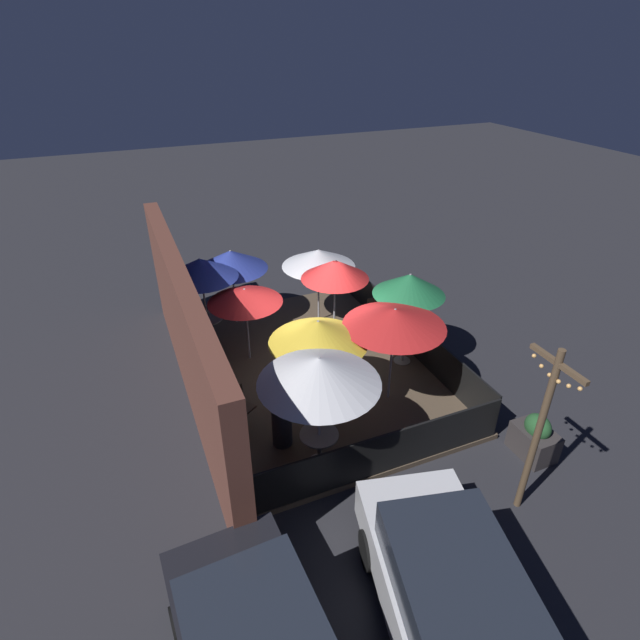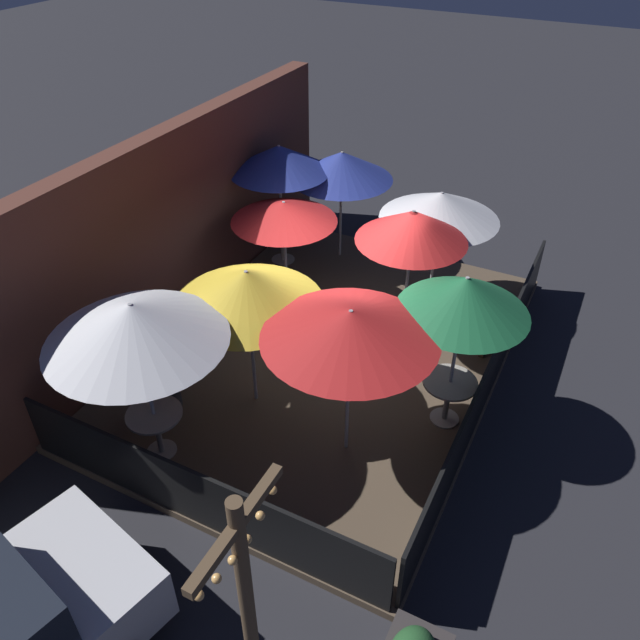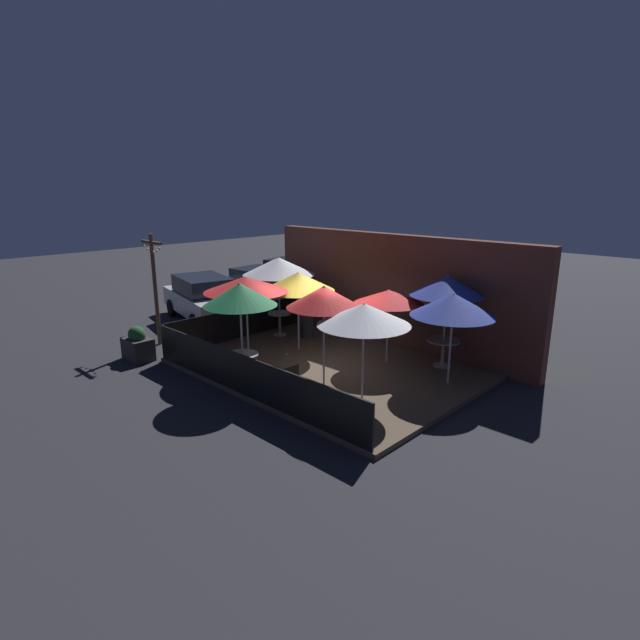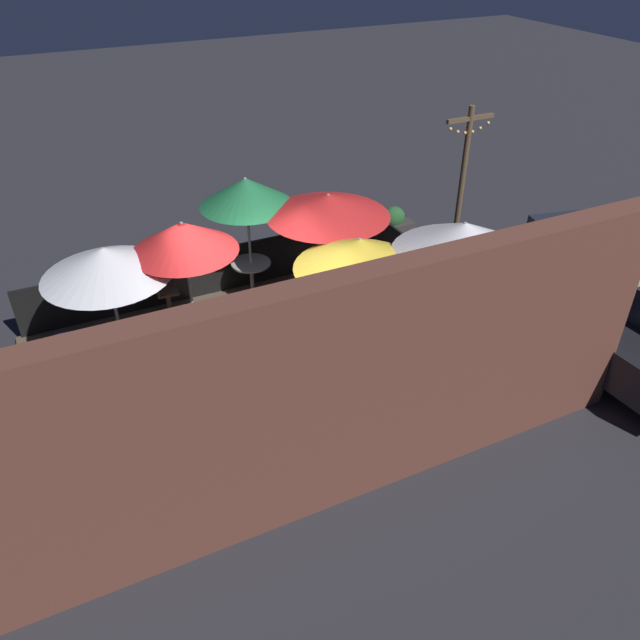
% 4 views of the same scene
% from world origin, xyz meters
% --- Properties ---
extents(ground_plane, '(60.00, 60.00, 0.00)m').
position_xyz_m(ground_plane, '(0.00, 0.00, 0.00)').
color(ground_plane, '#26262B').
extents(patio_deck, '(7.55, 5.40, 0.12)m').
position_xyz_m(patio_deck, '(0.00, 0.00, 0.06)').
color(patio_deck, brown).
rests_on(patio_deck, ground_plane).
extents(building_wall, '(9.15, 0.36, 3.40)m').
position_xyz_m(building_wall, '(0.00, 2.93, 1.70)').
color(building_wall, brown).
rests_on(building_wall, ground_plane).
extents(fence_front, '(7.35, 0.05, 0.95)m').
position_xyz_m(fence_front, '(0.00, -2.66, 0.59)').
color(fence_front, black).
rests_on(fence_front, patio_deck).
extents(fence_side_left, '(0.05, 5.20, 0.95)m').
position_xyz_m(fence_side_left, '(-3.73, 0.00, 0.59)').
color(fence_side_left, black).
rests_on(fence_side_left, patio_deck).
extents(patio_umbrella_0, '(1.89, 1.89, 2.43)m').
position_xyz_m(patio_umbrella_0, '(2.24, 2.14, 2.29)').
color(patio_umbrella_0, '#B2B2B7').
rests_on(patio_umbrella_0, patio_deck).
extents(patio_umbrella_1, '(2.23, 2.23, 2.49)m').
position_xyz_m(patio_umbrella_1, '(-3.03, 1.08, 2.34)').
color(patio_umbrella_1, '#B2B2B7').
rests_on(patio_umbrella_1, patio_deck).
extents(patio_umbrella_2, '(1.73, 1.73, 2.46)m').
position_xyz_m(patio_umbrella_2, '(-0.64, -2.22, 2.31)').
color(patio_umbrella_2, '#B2B2B7').
rests_on(patio_umbrella_2, patio_deck).
extents(patio_umbrella_3, '(2.03, 2.03, 2.22)m').
position_xyz_m(patio_umbrella_3, '(2.10, -1.03, 2.10)').
color(patio_umbrella_3, '#B2B2B7').
rests_on(patio_umbrella_3, patio_deck).
extents(patio_umbrella_4, '(1.74, 1.74, 2.42)m').
position_xyz_m(patio_umbrella_4, '(0.87, -0.97, 2.28)').
color(patio_umbrella_4, '#B2B2B7').
rests_on(patio_umbrella_4, patio_deck).
extents(patio_umbrella_5, '(1.84, 1.84, 2.00)m').
position_xyz_m(patio_umbrella_5, '(1.00, 1.35, 1.94)').
color(patio_umbrella_5, '#B2B2B7').
rests_on(patio_umbrella_5, patio_deck).
extents(patio_umbrella_6, '(1.99, 1.99, 2.22)m').
position_xyz_m(patio_umbrella_6, '(2.96, 1.20, 2.07)').
color(patio_umbrella_6, '#B2B2B7').
rests_on(patio_umbrella_6, patio_deck).
extents(patio_umbrella_7, '(2.09, 2.09, 2.27)m').
position_xyz_m(patio_umbrella_7, '(-1.52, 0.48, 2.14)').
color(patio_umbrella_7, '#B2B2B7').
rests_on(patio_umbrella_7, patio_deck).
extents(patio_umbrella_8, '(2.22, 2.22, 2.34)m').
position_xyz_m(patio_umbrella_8, '(-1.79, -1.16, 2.25)').
color(patio_umbrella_8, '#B2B2B7').
rests_on(patio_umbrella_8, patio_deck).
extents(dining_table_0, '(0.86, 0.86, 0.73)m').
position_xyz_m(dining_table_0, '(2.24, 2.14, 0.70)').
color(dining_table_0, '#9E998E').
rests_on(dining_table_0, patio_deck).
extents(dining_table_1, '(0.75, 0.75, 0.73)m').
position_xyz_m(dining_table_1, '(-3.03, 1.08, 0.69)').
color(dining_table_1, '#9E998E').
rests_on(dining_table_1, patio_deck).
extents(dining_table_2, '(0.77, 0.77, 0.73)m').
position_xyz_m(dining_table_2, '(-0.64, -2.22, 0.69)').
color(dining_table_2, '#9E998E').
rests_on(dining_table_2, patio_deck).
extents(patio_chair_0, '(0.42, 0.42, 0.92)m').
position_xyz_m(patio_chair_0, '(1.09, -2.33, 0.62)').
color(patio_chair_0, '#4C3828').
rests_on(patio_chair_0, patio_deck).
extents(patio_chair_1, '(0.56, 0.56, 0.94)m').
position_xyz_m(patio_chair_1, '(-1.38, 2.19, 0.64)').
color(patio_chair_1, '#4C3828').
rests_on(patio_chair_1, patio_deck).
extents(patron_0, '(0.44, 0.44, 1.17)m').
position_xyz_m(patron_0, '(-2.24, 1.57, 0.64)').
color(patron_0, '#333338').
rests_on(patron_0, patio_deck).
extents(planter_box, '(0.87, 0.61, 0.98)m').
position_xyz_m(planter_box, '(-4.37, -3.04, 0.43)').
color(planter_box, '#332D2D').
rests_on(planter_box, ground_plane).
extents(light_post, '(1.10, 0.12, 3.39)m').
position_xyz_m(light_post, '(-5.27, -1.90, 1.91)').
color(light_post, brown).
rests_on(light_post, ground_plane).
extents(parked_car_0, '(4.46, 2.61, 1.62)m').
position_xyz_m(parked_car_0, '(-6.69, 0.66, 0.84)').
color(parked_car_0, silver).
rests_on(parked_car_0, ground_plane).
extents(parked_car_1, '(4.02, 1.93, 1.62)m').
position_xyz_m(parked_car_1, '(-6.50, 3.26, 0.84)').
color(parked_car_1, black).
rests_on(parked_car_1, ground_plane).
extents(parked_car_2, '(4.14, 2.45, 1.62)m').
position_xyz_m(parked_car_2, '(-7.51, 5.86, 0.84)').
color(parked_car_2, '#5B5B60').
rests_on(parked_car_2, ground_plane).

